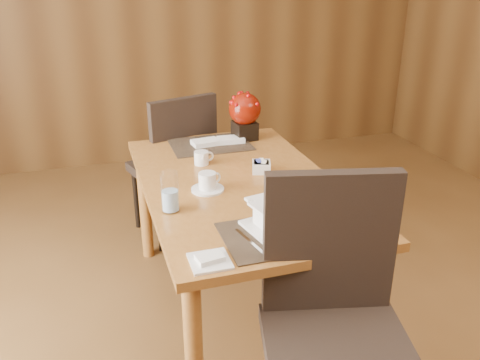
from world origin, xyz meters
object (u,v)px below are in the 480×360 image
object	(u,v)px
dining_table	(239,199)
creamer_jug	(201,158)
soup_setting	(291,218)
near_chair	(335,310)
coffee_cup	(207,183)
sugar_caddy	(261,167)
bread_plate	(210,261)
far_chair	(177,160)
berry_decor	(245,113)
water_glass	(170,192)

from	to	relation	value
dining_table	creamer_jug	distance (m)	0.33
soup_setting	near_chair	size ratio (longest dim) A/B	0.33
coffee_cup	sugar_caddy	distance (m)	0.34
bread_plate	far_chair	xyz separation A→B (m)	(0.16, 1.53, -0.20)
creamer_jug	berry_decor	world-z (taller)	berry_decor
soup_setting	berry_decor	xyz separation A→B (m)	(0.18, 1.13, 0.10)
coffee_cup	berry_decor	size ratio (longest dim) A/B	0.55
creamer_jug	near_chair	size ratio (longest dim) A/B	0.09
soup_setting	near_chair	distance (m)	0.39
coffee_cup	creamer_jug	distance (m)	0.33
soup_setting	berry_decor	world-z (taller)	berry_decor
sugar_caddy	near_chair	distance (m)	0.96
soup_setting	bread_plate	size ratio (longest dim) A/B	2.53
dining_table	far_chair	world-z (taller)	far_chair
water_glass	far_chair	xyz separation A→B (m)	(0.22, 1.09, -0.28)
near_chair	creamer_jug	bearing A→B (deg)	113.58
near_chair	far_chair	xyz separation A→B (m)	(-0.23, 1.74, -0.05)
soup_setting	bread_plate	xyz separation A→B (m)	(-0.36, -0.12, -0.06)
creamer_jug	far_chair	xyz separation A→B (m)	(-0.03, 0.60, -0.23)
berry_decor	far_chair	world-z (taller)	berry_decor
soup_setting	creamer_jug	size ratio (longest dim) A/B	3.72
berry_decor	coffee_cup	bearing A→B (deg)	-121.01
near_chair	bread_plate	bearing A→B (deg)	165.07
creamer_jug	far_chair	size ratio (longest dim) A/B	0.10
coffee_cup	near_chair	distance (m)	0.87
water_glass	near_chair	bearing A→B (deg)	-55.29
far_chair	sugar_caddy	bearing A→B (deg)	93.71
creamer_jug	sugar_caddy	distance (m)	0.33
near_chair	sugar_caddy	bearing A→B (deg)	99.79
creamer_jug	near_chair	distance (m)	1.17
far_chair	near_chair	bearing A→B (deg)	81.03
bread_plate	berry_decor	bearing A→B (deg)	66.89
water_glass	far_chair	world-z (taller)	far_chair
sugar_caddy	berry_decor	xyz separation A→B (m)	(0.08, 0.52, 0.13)
water_glass	bread_plate	distance (m)	0.45
berry_decor	far_chair	size ratio (longest dim) A/B	0.28
dining_table	soup_setting	xyz separation A→B (m)	(0.05, -0.54, 0.16)
dining_table	sugar_caddy	size ratio (longest dim) A/B	16.69
coffee_cup	water_glass	xyz separation A→B (m)	(-0.20, -0.16, 0.05)
water_glass	coffee_cup	bearing A→B (deg)	38.39
sugar_caddy	creamer_jug	bearing A→B (deg)	143.73
coffee_cup	far_chair	xyz separation A→B (m)	(0.02, 0.93, -0.23)
dining_table	creamer_jug	bearing A→B (deg)	113.56
soup_setting	creamer_jug	xyz separation A→B (m)	(-0.17, 0.81, -0.03)
sugar_caddy	bread_plate	bearing A→B (deg)	-121.78
coffee_cup	sugar_caddy	bearing A→B (deg)	23.46
near_chair	far_chair	size ratio (longest dim) A/B	1.09
bread_plate	near_chair	xyz separation A→B (m)	(0.39, -0.21, -0.15)
near_chair	far_chair	bearing A→B (deg)	111.04
dining_table	creamer_jug	size ratio (longest dim) A/B	15.53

